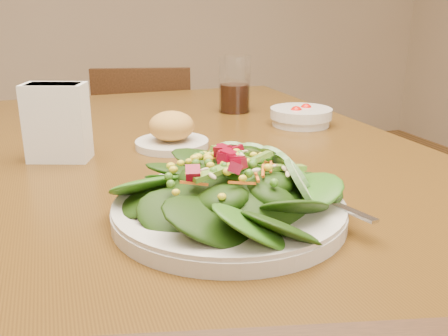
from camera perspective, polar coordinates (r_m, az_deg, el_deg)
The scene contains 7 objects.
dining_table at distance 0.99m, azimuth -3.29°, elevation -3.84°, with size 0.90×1.40×0.75m.
chair_far at distance 2.01m, azimuth -8.76°, elevation 0.84°, with size 0.45×0.45×0.80m.
salad_plate at distance 0.65m, azimuth 1.45°, elevation -3.17°, with size 0.31×0.31×0.09m.
bread_plate at distance 0.99m, azimuth -6.00°, elevation 4.02°, with size 0.14×0.14×0.07m.
tomato_bowl at distance 1.18m, azimuth 8.78°, elevation 5.87°, with size 0.14×0.14×0.05m.
drinking_glass at distance 1.31m, azimuth 1.22°, elevation 9.10°, with size 0.08×0.08×0.14m.
napkin_holder at distance 0.94m, azimuth -18.55°, elevation 5.19°, with size 0.12×0.09×0.14m.
Camera 1 is at (-0.25, -0.88, 1.02)m, focal length 40.00 mm.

